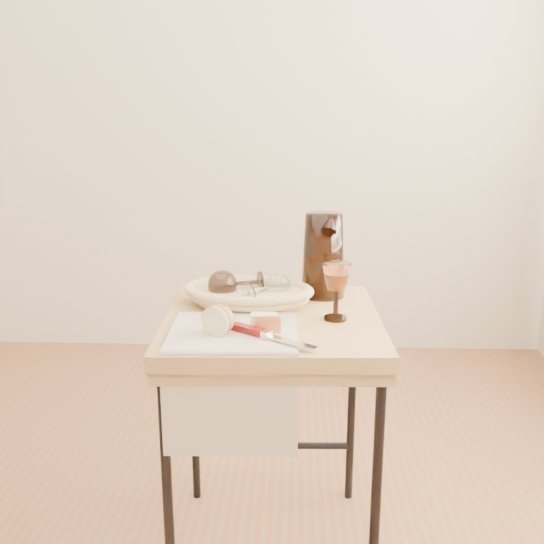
# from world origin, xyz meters

# --- Properties ---
(wall_back) EXTENTS (3.60, 0.00, 2.70)m
(wall_back) POSITION_xyz_m (0.00, 1.80, 1.35)
(wall_back) COLOR beige
(wall_back) RESTS_ON ground
(side_table) EXTENTS (0.56, 0.56, 0.69)m
(side_table) POSITION_xyz_m (0.52, 0.28, 0.34)
(side_table) COLOR brown
(side_table) RESTS_ON floor
(tea_towel) EXTENTS (0.30, 0.28, 0.01)m
(tea_towel) POSITION_xyz_m (0.43, 0.15, 0.69)
(tea_towel) COLOR beige
(tea_towel) RESTS_ON side_table
(bread_basket) EXTENTS (0.33, 0.25, 0.05)m
(bread_basket) POSITION_xyz_m (0.45, 0.38, 0.71)
(bread_basket) COLOR tan
(bread_basket) RESTS_ON side_table
(goblet_lying_a) EXTENTS (0.15, 0.12, 0.08)m
(goblet_lying_a) POSITION_xyz_m (0.42, 0.39, 0.74)
(goblet_lying_a) COLOR #37251C
(goblet_lying_a) RESTS_ON bread_basket
(goblet_lying_b) EXTENTS (0.13, 0.13, 0.07)m
(goblet_lying_b) POSITION_xyz_m (0.49, 0.36, 0.73)
(goblet_lying_b) COLOR white
(goblet_lying_b) RESTS_ON bread_basket
(pitcher) EXTENTS (0.22, 0.28, 0.27)m
(pitcher) POSITION_xyz_m (0.65, 0.46, 0.80)
(pitcher) COLOR black
(pitcher) RESTS_ON side_table
(wine_goblet) EXTENTS (0.08, 0.08, 0.15)m
(wine_goblet) POSITION_xyz_m (0.67, 0.26, 0.76)
(wine_goblet) COLOR white
(wine_goblet) RESTS_ON side_table
(apple_half) EXTENTS (0.08, 0.07, 0.07)m
(apple_half) POSITION_xyz_m (0.40, 0.14, 0.73)
(apple_half) COLOR red
(apple_half) RESTS_ON tea_towel
(apple_wedge) EXTENTS (0.06, 0.03, 0.04)m
(apple_wedge) POSITION_xyz_m (0.50, 0.16, 0.71)
(apple_wedge) COLOR beige
(apple_wedge) RESTS_ON tea_towel
(table_knife) EXTENTS (0.20, 0.15, 0.02)m
(table_knife) POSITION_xyz_m (0.52, 0.10, 0.70)
(table_knife) COLOR silver
(table_knife) RESTS_ON tea_towel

